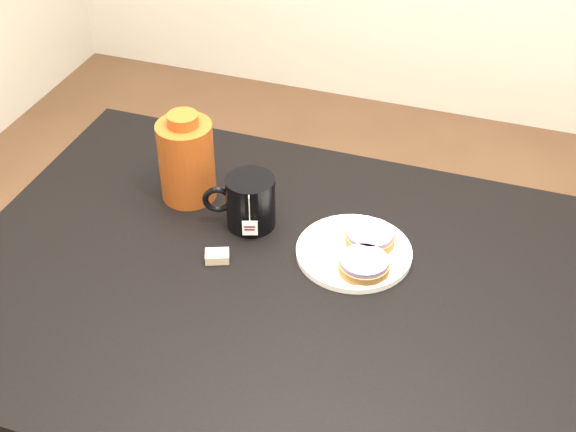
{
  "coord_description": "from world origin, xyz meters",
  "views": [
    {
      "loc": [
        0.29,
        -1.03,
        1.75
      ],
      "look_at": [
        -0.11,
        0.11,
        0.81
      ],
      "focal_mm": 50.0,
      "sensor_mm": 36.0,
      "label": 1
    }
  ],
  "objects_px": {
    "plate": "(354,251)",
    "bagel_package": "(186,160)",
    "bagel_front": "(364,265)",
    "bagel_back": "(370,237)",
    "table": "(324,323)",
    "teabag_pouch": "(217,256)",
    "mug": "(249,202)"
  },
  "relations": [
    {
      "from": "plate",
      "to": "table",
      "type": "bearing_deg",
      "value": -101.1
    },
    {
      "from": "bagel_back",
      "to": "mug",
      "type": "height_order",
      "value": "mug"
    },
    {
      "from": "plate",
      "to": "bagel_package",
      "type": "height_order",
      "value": "bagel_package"
    },
    {
      "from": "plate",
      "to": "mug",
      "type": "height_order",
      "value": "mug"
    },
    {
      "from": "table",
      "to": "bagel_front",
      "type": "distance_m",
      "value": 0.14
    },
    {
      "from": "plate",
      "to": "bagel_back",
      "type": "relative_size",
      "value": 2.21
    },
    {
      "from": "teabag_pouch",
      "to": "bagel_package",
      "type": "xyz_separation_m",
      "value": [
        -0.14,
        0.17,
        0.08
      ]
    },
    {
      "from": "plate",
      "to": "teabag_pouch",
      "type": "relative_size",
      "value": 4.95
    },
    {
      "from": "table",
      "to": "mug",
      "type": "distance_m",
      "value": 0.28
    },
    {
      "from": "table",
      "to": "bagel_back",
      "type": "distance_m",
      "value": 0.19
    },
    {
      "from": "table",
      "to": "plate",
      "type": "height_order",
      "value": "plate"
    },
    {
      "from": "mug",
      "to": "bagel_package",
      "type": "distance_m",
      "value": 0.17
    },
    {
      "from": "bagel_back",
      "to": "teabag_pouch",
      "type": "height_order",
      "value": "bagel_back"
    },
    {
      "from": "bagel_front",
      "to": "mug",
      "type": "height_order",
      "value": "mug"
    },
    {
      "from": "teabag_pouch",
      "to": "bagel_front",
      "type": "bearing_deg",
      "value": 10.33
    },
    {
      "from": "bagel_back",
      "to": "bagel_package",
      "type": "bearing_deg",
      "value": 174.08
    },
    {
      "from": "mug",
      "to": "bagel_back",
      "type": "bearing_deg",
      "value": -17.48
    },
    {
      "from": "bagel_back",
      "to": "bagel_package",
      "type": "distance_m",
      "value": 0.41
    },
    {
      "from": "table",
      "to": "teabag_pouch",
      "type": "distance_m",
      "value": 0.24
    },
    {
      "from": "table",
      "to": "teabag_pouch",
      "type": "bearing_deg",
      "value": 176.06
    },
    {
      "from": "plate",
      "to": "mug",
      "type": "xyz_separation_m",
      "value": [
        -0.22,
        0.02,
        0.05
      ]
    },
    {
      "from": "bagel_package",
      "to": "table",
      "type": "bearing_deg",
      "value": -27.87
    },
    {
      "from": "plate",
      "to": "bagel_front",
      "type": "xyz_separation_m",
      "value": [
        0.03,
        -0.05,
        0.02
      ]
    },
    {
      "from": "table",
      "to": "plate",
      "type": "bearing_deg",
      "value": 78.9
    },
    {
      "from": "table",
      "to": "bagel_front",
      "type": "height_order",
      "value": "bagel_front"
    },
    {
      "from": "teabag_pouch",
      "to": "bagel_package",
      "type": "height_order",
      "value": "bagel_package"
    },
    {
      "from": "table",
      "to": "plate",
      "type": "relative_size",
      "value": 6.29
    },
    {
      "from": "bagel_front",
      "to": "plate",
      "type": "bearing_deg",
      "value": 122.53
    },
    {
      "from": "mug",
      "to": "teabag_pouch",
      "type": "relative_size",
      "value": 3.43
    },
    {
      "from": "bagel_front",
      "to": "bagel_back",
      "type": "bearing_deg",
      "value": 96.5
    },
    {
      "from": "plate",
      "to": "teabag_pouch",
      "type": "xyz_separation_m",
      "value": [
        -0.24,
        -0.1,
        0.0
      ]
    },
    {
      "from": "plate",
      "to": "bagel_package",
      "type": "xyz_separation_m",
      "value": [
        -0.38,
        0.07,
        0.08
      ]
    }
  ]
}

